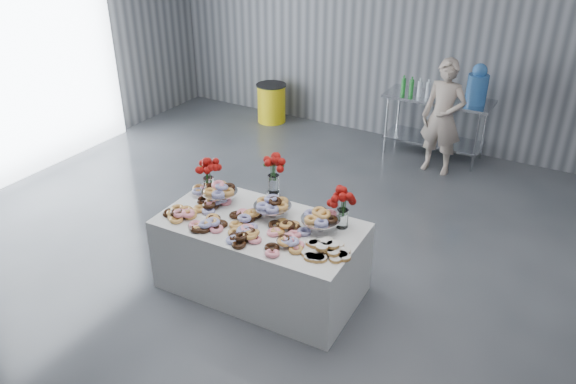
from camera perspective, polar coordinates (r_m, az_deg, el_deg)
name	(u,v)px	position (r m, az deg, el deg)	size (l,w,h in m)	color
ground	(235,291)	(5.64, -5.39, -9.94)	(9.00, 9.00, 0.00)	#36383D
room_walls	(197,11)	(4.74, -9.23, 17.72)	(8.04, 9.04, 4.02)	gray
display_table	(261,256)	(5.45, -2.77, -6.52)	(1.90, 1.00, 0.75)	silver
prep_table	(436,116)	(8.40, 14.83, 7.47)	(1.50, 0.60, 0.90)	silver
donut_mounds	(257,221)	(5.18, -3.17, -2.98)	(1.80, 0.80, 0.09)	gold
cake_stand_left	(219,190)	(5.55, -6.98, 0.22)	(0.36, 0.36, 0.17)	silver
cake_stand_mid	(272,204)	(5.26, -1.59, -1.24)	(0.36, 0.36, 0.17)	silver
cake_stand_right	(321,217)	(5.06, 3.34, -2.57)	(0.36, 0.36, 0.17)	silver
danish_pile	(326,247)	(4.80, 3.93, -5.64)	(0.48, 0.48, 0.11)	white
bouquet_left	(208,167)	(5.65, -8.17, 2.50)	(0.26, 0.26, 0.42)	white
bouquet_right	(343,199)	(5.05, 5.65, -0.68)	(0.26, 0.26, 0.42)	white
bouquet_center	(273,171)	(5.34, -1.49, 2.18)	(0.26, 0.26, 0.57)	silver
water_jug	(477,86)	(8.13, 18.69, 10.20)	(0.28, 0.28, 0.55)	#3E82D4
drink_bottles	(416,86)	(8.26, 12.84, 10.41)	(0.54, 0.08, 0.27)	#268C33
person	(443,117)	(7.87, 15.46, 7.32)	(0.58, 0.38, 1.58)	#CC8C93
trash_barrel	(271,103)	(9.55, -1.69, 9.03)	(0.50, 0.50, 0.65)	yellow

